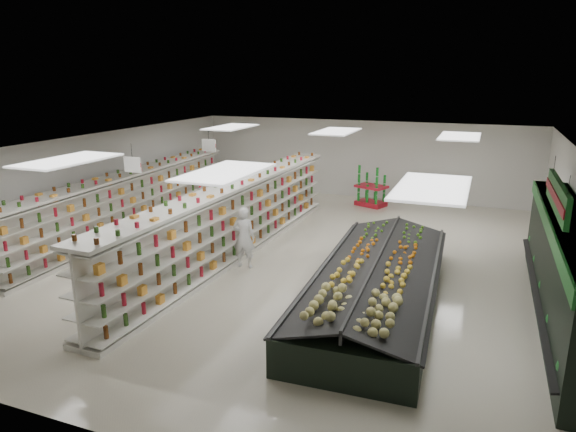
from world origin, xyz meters
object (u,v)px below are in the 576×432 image
at_px(soda_endcap, 371,188).
at_px(shopper_background, 231,197).
at_px(produce_island, 377,282).
at_px(shopper_main, 244,237).
at_px(gondola_left, 132,203).
at_px(gondola_center, 235,223).

distance_m(soda_endcap, shopper_background, 5.65).
xyz_separation_m(produce_island, shopper_main, (-3.78, 0.92, 0.34)).
bearing_deg(shopper_background, gondola_left, 162.03).
xyz_separation_m(gondola_center, soda_endcap, (2.43, 7.02, -0.24)).
bearing_deg(produce_island, gondola_left, 162.74).
distance_m(produce_island, shopper_main, 3.90).
bearing_deg(gondola_center, gondola_left, 168.84).
relative_size(soda_endcap, shopper_background, 0.89).
bearing_deg(soda_endcap, gondola_center, -109.10).
height_order(soda_endcap, shopper_main, shopper_main).
relative_size(gondola_center, produce_island, 1.61).
xyz_separation_m(gondola_left, produce_island, (8.76, -2.72, -0.39)).
height_order(gondola_left, soda_endcap, gondola_left).
xyz_separation_m(gondola_center, shopper_background, (-1.80, 3.27, -0.13)).
distance_m(gondola_left, shopper_background, 3.39).
distance_m(produce_island, shopper_background, 8.03).
xyz_separation_m(gondola_center, produce_island, (4.46, -1.74, -0.46)).
bearing_deg(shopper_background, gondola_center, -121.63).
bearing_deg(gondola_center, produce_island, -19.58).
height_order(gondola_left, produce_island, gondola_left).
bearing_deg(gondola_left, gondola_center, -14.71).
bearing_deg(shopper_main, shopper_background, -64.84).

